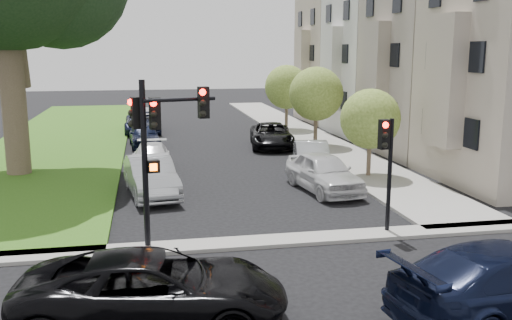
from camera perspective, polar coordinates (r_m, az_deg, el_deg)
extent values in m
plane|color=black|center=(15.75, 3.52, -10.63)|extent=(140.00, 140.00, 0.00)
cube|color=#336517|center=(38.95, -18.64, 1.98)|extent=(8.00, 44.00, 0.12)
cube|color=#9D978C|center=(39.98, 4.34, 2.76)|extent=(3.50, 44.00, 0.12)
cube|color=#9D978C|center=(17.55, 1.88, -8.09)|extent=(60.00, 1.00, 0.12)
cube|color=#ABA193|center=(25.41, 18.33, 7.54)|extent=(0.70, 2.20, 5.50)
cube|color=black|center=(25.52, 19.07, 9.76)|extent=(0.08, 3.60, 6.00)
cube|color=gray|center=(33.81, 17.94, 9.15)|extent=(7.00, 7.40, 10.00)
cube|color=gray|center=(32.16, 11.79, 8.49)|extent=(0.70, 2.20, 5.50)
cube|color=black|center=(32.25, 12.36, 10.25)|extent=(0.08, 3.60, 6.00)
cube|color=#AAA396|center=(40.55, 12.80, 9.64)|extent=(7.00, 7.40, 10.00)
cube|color=#AAA396|center=(39.18, 7.54, 9.05)|extent=(0.70, 2.20, 5.50)
cube|color=black|center=(39.26, 8.00, 10.50)|extent=(0.08, 3.60, 6.00)
cube|color=#B0A28F|center=(47.52, 9.14, 9.94)|extent=(7.00, 7.40, 10.00)
cube|color=#B0A28F|center=(46.36, 4.58, 9.40)|extent=(0.70, 2.20, 5.50)
cube|color=black|center=(46.42, 4.96, 10.63)|extent=(0.08, 3.60, 6.00)
cylinder|color=brown|center=(28.28, -23.14, 6.47)|extent=(1.10, 1.10, 7.97)
cylinder|color=brown|center=(26.49, 11.22, 0.31)|extent=(0.19, 0.19, 1.94)
sphere|color=#547323|center=(26.22, 11.36, 4.06)|extent=(2.72, 2.72, 2.72)
cylinder|color=brown|center=(34.28, 5.97, 3.17)|extent=(0.23, 0.23, 2.29)
sphere|color=#547323|center=(34.06, 6.04, 6.60)|extent=(3.20, 3.20, 3.20)
cylinder|color=brown|center=(41.17, 3.06, 4.50)|extent=(0.22, 0.22, 2.24)
sphere|color=#547323|center=(40.99, 3.09, 7.30)|extent=(3.14, 3.14, 3.14)
cylinder|color=black|center=(16.70, -11.05, -0.65)|extent=(0.21, 0.21, 4.97)
cylinder|color=black|center=(16.45, -7.61, 6.01)|extent=(2.07, 0.61, 0.11)
cube|color=black|center=(16.46, -10.08, 4.61)|extent=(0.34, 0.31, 0.91)
cube|color=black|center=(16.51, -5.28, 5.75)|extent=(0.34, 0.31, 0.91)
cube|color=black|center=(16.70, -11.90, 4.63)|extent=(0.31, 0.34, 0.91)
sphere|color=#FF0C05|center=(16.29, -10.10, 5.62)|extent=(0.19, 0.19, 0.19)
sphere|color=black|center=(16.36, -10.03, 3.49)|extent=(0.19, 0.19, 0.19)
cube|color=black|center=(16.70, -10.23, -0.62)|extent=(0.38, 0.31, 0.36)
cube|color=#FF5905|center=(16.57, -10.22, -0.72)|extent=(0.21, 0.03, 0.21)
cylinder|color=black|center=(18.41, 13.20, -1.67)|extent=(0.16, 0.16, 3.70)
cube|color=black|center=(18.06, 12.68, 2.52)|extent=(0.33, 0.30, 0.93)
sphere|color=#FF0C05|center=(17.89, 12.91, 3.43)|extent=(0.19, 0.19, 0.19)
imported|color=black|center=(12.59, -10.19, -12.64)|extent=(5.96, 3.24, 1.58)
imported|color=silver|center=(23.70, 6.79, -1.22)|extent=(2.52, 4.93, 1.61)
imported|color=#999BA0|center=(27.33, 5.60, 0.28)|extent=(2.37, 4.62, 1.45)
imported|color=black|center=(34.13, 1.56, 2.48)|extent=(3.15, 5.52, 1.45)
imported|color=#999BA0|center=(23.19, -10.46, -1.65)|extent=(2.34, 4.97, 1.58)
imported|color=silver|center=(28.12, -10.44, 0.26)|extent=(1.95, 4.44, 1.27)
imported|color=black|center=(34.97, -11.10, 2.48)|extent=(2.00, 4.35, 1.44)
imported|color=black|center=(40.73, -11.24, 3.69)|extent=(2.45, 5.29, 1.47)
imported|color=silver|center=(45.31, -11.06, 4.29)|extent=(1.98, 4.03, 1.27)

